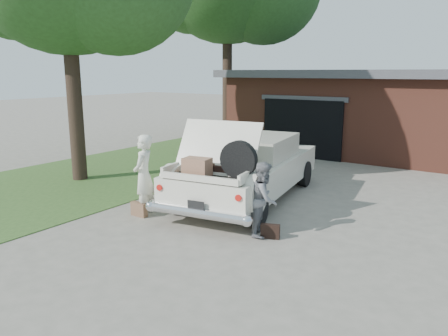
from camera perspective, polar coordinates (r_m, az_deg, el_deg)
The scene contains 8 objects.
ground at distance 9.70m, azimuth -2.03°, elevation -6.99°, with size 90.00×90.00×0.00m, color gray.
grass_strip at distance 15.42m, azimuth -11.80°, elevation 0.14°, with size 6.00×16.00×0.02m, color #2D4C1E.
house at distance 19.39m, azimuth 21.34°, elevation 7.01°, with size 12.80×7.80×3.30m.
sedan at distance 11.18m, azimuth 3.18°, elevation 0.05°, with size 3.07×5.93×2.18m.
woman_left at distance 10.06m, azimuth -10.45°, elevation -0.96°, with size 0.68×0.45×1.86m, color silver.
woman_right at distance 8.77m, azimuth 5.24°, elevation -4.02°, with size 0.73×0.57×1.50m, color slate.
suitcase_left at distance 10.18m, azimuth -11.04°, elevation -5.32°, with size 0.42×0.13×0.32m, color brown.
suitcase_right at distance 8.76m, azimuth 6.06°, elevation -8.23°, with size 0.37×0.12×0.29m, color black.
Camera 1 is at (5.49, -7.32, 3.23)m, focal length 35.00 mm.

